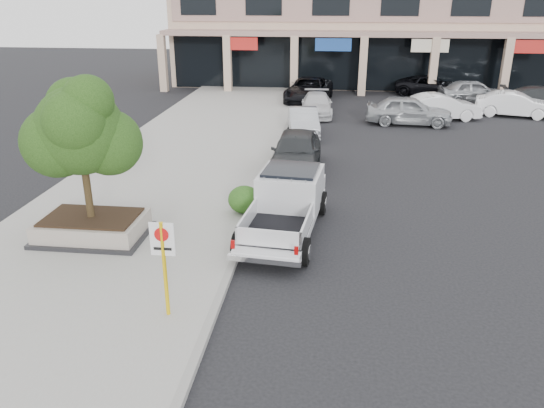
{
  "coord_description": "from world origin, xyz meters",
  "views": [
    {
      "loc": [
        1.03,
        -12.93,
        6.99
      ],
      "look_at": [
        -0.66,
        1.5,
        1.22
      ],
      "focal_mm": 35.0,
      "sensor_mm": 36.0,
      "label": 1
    }
  ],
  "objects_px": {
    "curb_car_c": "(317,105)",
    "lot_car_f": "(515,104)",
    "pickup_truck": "(284,207)",
    "curb_car_a": "(296,151)",
    "planter_tree": "(87,130)",
    "planter": "(93,227)",
    "no_parking_sign": "(164,256)",
    "lot_car_e": "(474,91)",
    "lot_car_b": "(440,107)",
    "lot_car_d": "(431,86)",
    "lot_car_a": "(409,110)",
    "curb_car_b": "(303,122)",
    "curb_car_d": "(309,90)"
  },
  "relations": [
    {
      "from": "curb_car_c",
      "to": "lot_car_f",
      "type": "xyz_separation_m",
      "value": [
        11.99,
        1.04,
        0.08
      ]
    },
    {
      "from": "pickup_truck",
      "to": "curb_car_a",
      "type": "relative_size",
      "value": 1.17
    },
    {
      "from": "planter_tree",
      "to": "pickup_truck",
      "type": "relative_size",
      "value": 0.69
    },
    {
      "from": "planter",
      "to": "no_parking_sign",
      "type": "xyz_separation_m",
      "value": [
        3.48,
        -3.79,
        1.16
      ]
    },
    {
      "from": "lot_car_e",
      "to": "curb_car_c",
      "type": "bearing_deg",
      "value": 110.36
    },
    {
      "from": "lot_car_b",
      "to": "lot_car_d",
      "type": "bearing_deg",
      "value": -16.25
    },
    {
      "from": "pickup_truck",
      "to": "curb_car_c",
      "type": "distance_m",
      "value": 17.59
    },
    {
      "from": "planter_tree",
      "to": "lot_car_b",
      "type": "bearing_deg",
      "value": 54.17
    },
    {
      "from": "no_parking_sign",
      "to": "lot_car_a",
      "type": "height_order",
      "value": "no_parking_sign"
    },
    {
      "from": "planter_tree",
      "to": "curb_car_c",
      "type": "relative_size",
      "value": 0.88
    },
    {
      "from": "curb_car_a",
      "to": "curb_car_c",
      "type": "relative_size",
      "value": 1.08
    },
    {
      "from": "lot_car_f",
      "to": "lot_car_b",
      "type": "bearing_deg",
      "value": 120.69
    },
    {
      "from": "planter_tree",
      "to": "lot_car_f",
      "type": "xyz_separation_m",
      "value": [
        17.85,
        19.71,
        -2.67
      ]
    },
    {
      "from": "curb_car_c",
      "to": "lot_car_b",
      "type": "distance_m",
      "value": 7.34
    },
    {
      "from": "curb_car_c",
      "to": "curb_car_a",
      "type": "bearing_deg",
      "value": -94.95
    },
    {
      "from": "curb_car_a",
      "to": "lot_car_d",
      "type": "relative_size",
      "value": 0.96
    },
    {
      "from": "curb_car_b",
      "to": "curb_car_d",
      "type": "height_order",
      "value": "curb_car_d"
    },
    {
      "from": "planter",
      "to": "lot_car_f",
      "type": "bearing_deg",
      "value": 47.84
    },
    {
      "from": "pickup_truck",
      "to": "lot_car_a",
      "type": "bearing_deg",
      "value": 75.88
    },
    {
      "from": "pickup_truck",
      "to": "lot_car_f",
      "type": "xyz_separation_m",
      "value": [
        12.31,
        18.63,
        -0.16
      ]
    },
    {
      "from": "curb_car_d",
      "to": "lot_car_b",
      "type": "height_order",
      "value": "curb_car_d"
    },
    {
      "from": "pickup_truck",
      "to": "lot_car_d",
      "type": "height_order",
      "value": "pickup_truck"
    },
    {
      "from": "planter",
      "to": "lot_car_d",
      "type": "relative_size",
      "value": 0.62
    },
    {
      "from": "lot_car_a",
      "to": "lot_car_b",
      "type": "height_order",
      "value": "lot_car_a"
    },
    {
      "from": "no_parking_sign",
      "to": "curb_car_d",
      "type": "relative_size",
      "value": 0.39
    },
    {
      "from": "curb_car_b",
      "to": "curb_car_a",
      "type": "bearing_deg",
      "value": -96.94
    },
    {
      "from": "curb_car_c",
      "to": "curb_car_d",
      "type": "xyz_separation_m",
      "value": [
        -0.71,
        4.24,
        0.17
      ]
    },
    {
      "from": "planter",
      "to": "pickup_truck",
      "type": "distance_m",
      "value": 5.83
    },
    {
      "from": "pickup_truck",
      "to": "lot_car_e",
      "type": "xyz_separation_m",
      "value": [
        10.83,
        22.78,
        -0.11
      ]
    },
    {
      "from": "curb_car_d",
      "to": "lot_car_e",
      "type": "height_order",
      "value": "curb_car_d"
    },
    {
      "from": "curb_car_c",
      "to": "lot_car_d",
      "type": "xyz_separation_m",
      "value": [
        8.07,
        7.8,
        0.05
      ]
    },
    {
      "from": "lot_car_a",
      "to": "planter_tree",
      "type": "bearing_deg",
      "value": 150.57
    },
    {
      "from": "lot_car_a",
      "to": "lot_car_f",
      "type": "distance_m",
      "value": 7.3
    },
    {
      "from": "planter",
      "to": "curb_car_c",
      "type": "distance_m",
      "value": 19.76
    },
    {
      "from": "no_parking_sign",
      "to": "lot_car_f",
      "type": "height_order",
      "value": "no_parking_sign"
    },
    {
      "from": "pickup_truck",
      "to": "curb_car_d",
      "type": "distance_m",
      "value": 21.83
    },
    {
      "from": "pickup_truck",
      "to": "curb_car_a",
      "type": "height_order",
      "value": "pickup_truck"
    },
    {
      "from": "curb_car_b",
      "to": "curb_car_c",
      "type": "relative_size",
      "value": 0.93
    },
    {
      "from": "lot_car_d",
      "to": "curb_car_a",
      "type": "bearing_deg",
      "value": 170.21
    },
    {
      "from": "planter",
      "to": "lot_car_b",
      "type": "xyz_separation_m",
      "value": [
        13.33,
        18.43,
        0.29
      ]
    },
    {
      "from": "pickup_truck",
      "to": "lot_car_f",
      "type": "height_order",
      "value": "pickup_truck"
    },
    {
      "from": "curb_car_d",
      "to": "lot_car_d",
      "type": "bearing_deg",
      "value": 28.51
    },
    {
      "from": "planter_tree",
      "to": "lot_car_f",
      "type": "distance_m",
      "value": 26.73
    },
    {
      "from": "pickup_truck",
      "to": "lot_car_f",
      "type": "distance_m",
      "value": 22.33
    },
    {
      "from": "lot_car_f",
      "to": "curb_car_b",
      "type": "bearing_deg",
      "value": 129.26
    },
    {
      "from": "planter",
      "to": "lot_car_f",
      "type": "distance_m",
      "value": 26.8
    },
    {
      "from": "curb_car_b",
      "to": "pickup_truck",
      "type": "bearing_deg",
      "value": -96.71
    },
    {
      "from": "planter_tree",
      "to": "lot_car_e",
      "type": "distance_m",
      "value": 29.05
    },
    {
      "from": "curb_car_d",
      "to": "lot_car_d",
      "type": "height_order",
      "value": "curb_car_d"
    },
    {
      "from": "planter",
      "to": "planter_tree",
      "type": "xyz_separation_m",
      "value": [
        0.13,
        0.15,
        2.94
      ]
    }
  ]
}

